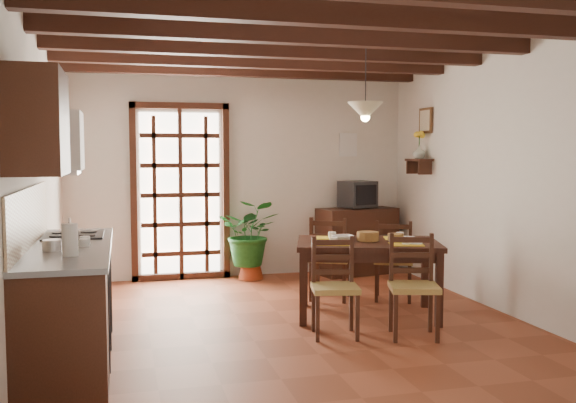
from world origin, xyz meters
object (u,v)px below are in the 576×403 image
object	(u,v)px
kitchen_counter	(70,301)
crt_tv	(358,194)
chair_near_left	(335,305)
potted_plant	(251,236)
chair_near_right	(413,305)
dining_table	(368,251)
chair_far_left	(330,273)
pendant_lamp	(365,109)
chair_far_right	(393,275)
sideboard	(357,241)

from	to	relation	value
kitchen_counter	crt_tv	distance (m)	4.54
chair_near_left	potted_plant	xyz separation A→B (m)	(-0.23, 2.70, 0.29)
chair_near_right	potted_plant	xyz separation A→B (m)	(-0.90, 2.91, 0.28)
dining_table	chair_near_right	xyz separation A→B (m)	(0.13, -0.79, -0.38)
dining_table	chair_near_left	xyz separation A→B (m)	(-0.55, -0.58, -0.39)
chair_far_left	pendant_lamp	xyz separation A→B (m)	(0.13, -0.69, 1.78)
chair_near_left	chair_near_right	distance (m)	0.70
chair_near_left	pendant_lamp	bearing A→B (deg)	62.24
kitchen_counter	crt_tv	world-z (taller)	kitchen_counter
kitchen_counter	dining_table	distance (m)	2.88
chair_far_right	crt_tv	bearing A→B (deg)	-71.17
chair_near_right	chair_far_left	size ratio (longest dim) A/B	0.98
kitchen_counter	pendant_lamp	distance (m)	3.32
kitchen_counter	dining_table	size ratio (longest dim) A/B	1.40
kitchen_counter	potted_plant	world-z (taller)	potted_plant
dining_table	pendant_lamp	size ratio (longest dim) A/B	1.90
chair_near_right	potted_plant	distance (m)	3.06
chair_far_right	crt_tv	world-z (taller)	crt_tv
chair_near_left	crt_tv	world-z (taller)	crt_tv
chair_far_right	crt_tv	size ratio (longest dim) A/B	1.80
chair_far_right	sideboard	size ratio (longest dim) A/B	0.86
crt_tv	pendant_lamp	world-z (taller)	pendant_lamp
chair_far_right	pendant_lamp	world-z (taller)	pendant_lamp
sideboard	pendant_lamp	xyz separation A→B (m)	(-0.71, -2.05, 1.63)
chair_near_right	sideboard	bearing A→B (deg)	95.56
chair_far_right	crt_tv	distance (m)	1.76
chair_near_right	crt_tv	bearing A→B (deg)	95.54
kitchen_counter	crt_tv	size ratio (longest dim) A/B	4.48
chair_near_right	sideboard	world-z (taller)	chair_near_right
kitchen_counter	chair_far_left	world-z (taller)	kitchen_counter
chair_near_right	kitchen_counter	bearing A→B (deg)	-165.57
potted_plant	dining_table	bearing A→B (deg)	-69.97
dining_table	chair_far_right	distance (m)	0.88
crt_tv	kitchen_counter	bearing A→B (deg)	-157.76
kitchen_counter	crt_tv	xyz separation A→B (m)	(3.50, 2.82, 0.61)
crt_tv	chair_near_left	bearing A→B (deg)	-131.21
sideboard	chair_near_left	bearing A→B (deg)	-125.83
kitchen_counter	pendant_lamp	xyz separation A→B (m)	(2.80, 0.77, 1.60)
chair_near_right	chair_far_left	distance (m)	1.60
potted_plant	chair_near_right	bearing A→B (deg)	-72.81
chair_far_right	pendant_lamp	size ratio (longest dim) A/B	1.07
dining_table	pendant_lamp	distance (m)	1.42
chair_near_right	chair_far_left	xyz separation A→B (m)	(-0.26, 1.58, 0.01)
sideboard	potted_plant	xyz separation A→B (m)	(-1.48, -0.03, 0.12)
dining_table	potted_plant	bearing A→B (deg)	126.96
chair_near_right	pendant_lamp	world-z (taller)	pendant_lamp
chair_far_right	potted_plant	size ratio (longest dim) A/B	0.40
dining_table	sideboard	distance (m)	2.28
kitchen_counter	chair_far_right	bearing A→B (deg)	20.62
chair_near_right	chair_far_right	distance (m)	1.43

